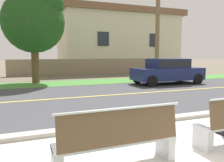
% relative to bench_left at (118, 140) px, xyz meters
% --- Properties ---
extents(ground_plane, '(140.00, 140.00, 0.00)m').
position_rel_bench_left_xyz_m(ground_plane, '(1.33, 7.51, -0.46)').
color(ground_plane, '#665B4C').
extents(sidewalk_pavement, '(44.00, 3.60, 0.01)m').
position_rel_bench_left_xyz_m(sidewalk_pavement, '(1.33, -0.09, -0.46)').
color(sidewalk_pavement, beige).
rests_on(sidewalk_pavement, ground_plane).
extents(curb_edge, '(44.00, 0.30, 0.11)m').
position_rel_bench_left_xyz_m(curb_edge, '(1.33, 1.86, -0.41)').
color(curb_edge, '#ADA89E').
rests_on(curb_edge, ground_plane).
extents(street_asphalt, '(52.00, 8.00, 0.01)m').
position_rel_bench_left_xyz_m(street_asphalt, '(1.33, 6.01, -0.46)').
color(street_asphalt, '#424247').
rests_on(street_asphalt, ground_plane).
extents(road_centre_line, '(48.00, 0.14, 0.01)m').
position_rel_bench_left_xyz_m(road_centre_line, '(1.33, 6.01, -0.45)').
color(road_centre_line, '#E0CC4C').
rests_on(road_centre_line, ground_plane).
extents(far_verge_grass, '(48.00, 2.80, 0.02)m').
position_rel_bench_left_xyz_m(far_verge_grass, '(1.33, 10.95, -0.45)').
color(far_verge_grass, '#478438').
rests_on(far_verge_grass, ground_plane).
extents(bench_left, '(1.98, 0.48, 1.01)m').
position_rel_bench_left_xyz_m(bench_left, '(0.00, 0.00, 0.00)').
color(bench_left, silver).
rests_on(bench_left, ground_plane).
extents(car_navy_near, '(4.30, 1.86, 1.54)m').
position_rel_bench_left_xyz_m(car_navy_near, '(6.81, 8.41, 0.39)').
color(car_navy_near, navy).
rests_on(car_navy_near, ground_plane).
extents(shade_tree_left, '(3.77, 3.77, 6.22)m').
position_rel_bench_left_xyz_m(shade_tree_left, '(-0.57, 11.62, 3.57)').
color(shade_tree_left, brown).
rests_on(shade_tree_left, ground_plane).
extents(garden_wall, '(13.00, 0.36, 1.40)m').
position_rel_bench_left_xyz_m(garden_wall, '(3.75, 16.81, 0.24)').
color(garden_wall, gray).
rests_on(garden_wall, ground_plane).
extents(house_across_street, '(13.14, 6.91, 6.48)m').
position_rel_bench_left_xyz_m(house_across_street, '(8.29, 20.01, 2.82)').
color(house_across_street, beige).
rests_on(house_across_street, ground_plane).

